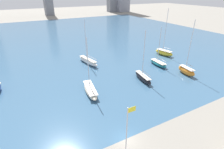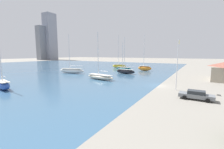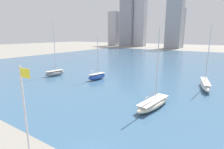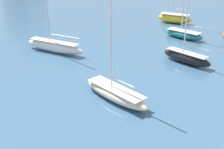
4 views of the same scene
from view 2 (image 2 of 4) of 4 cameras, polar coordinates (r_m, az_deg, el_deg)
The scene contains 11 objects.
ground_plane at distance 36.41m, azimuth 17.27°, elevation -4.09°, with size 500.00×500.00×0.00m, color gray.
harbor_water at distance 85.53m, azimuth -35.57°, elevation 1.44°, with size 180.00×140.00×0.00m.
flag_pole at distance 32.51m, azimuth 23.65°, elevation 4.10°, with size 1.24×0.14×10.14m.
sailboat_teal at distance 68.46m, azimuth 4.38°, elevation 2.34°, with size 2.55×7.58×12.47m.
sailboat_cream at distance 43.38m, azimuth -4.56°, elevation -0.80°, with size 3.81×9.80×13.47m.
sailboat_white at distance 59.39m, azimuth -15.11°, elevation 1.46°, with size 3.87×10.76×14.50m.
sailboat_yellow at distance 79.32m, azimuth 2.76°, elevation 3.31°, with size 4.05×7.67×16.92m.
sailboat_orange at distance 67.62m, azimuth 12.31°, elevation 2.46°, with size 2.66×6.36×15.68m.
sailboat_blue at distance 38.38m, azimuth -36.05°, elevation -3.12°, with size 3.01×6.25×12.07m.
sailboat_black at distance 55.95m, azimuth 5.14°, elevation 1.28°, with size 2.68×8.00×13.69m.
parked_sedan_gray at distance 27.75m, azimuth 29.39°, elevation -6.78°, with size 2.17×5.12×1.47m.
Camera 2 is at (-34.82, -7.78, 7.25)m, focal length 24.00 mm.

